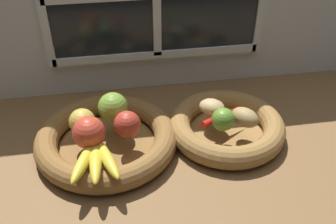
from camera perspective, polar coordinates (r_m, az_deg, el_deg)
ground_plane at (r=103.94cm, az=0.69°, el=-4.91°), size 140.00×90.00×3.00cm
back_wall at (r=114.75cm, az=-1.88°, el=16.26°), size 140.00×4.60×55.00cm
fruit_bowl_left at (r=99.91cm, az=-9.26°, el=-4.22°), size 37.08×37.08×5.96cm
fruit_bowl_right at (r=103.96cm, az=8.88°, el=-2.34°), size 31.75×31.75×5.96cm
apple_red_right at (r=93.78cm, az=-6.19°, el=-1.84°), size 6.74×6.74×6.74cm
apple_golden_left at (r=96.54cm, az=-12.85°, el=-1.44°), size 6.64×6.64×6.64cm
apple_green_back at (r=99.22cm, az=-8.33°, el=0.74°), size 7.86×7.86×7.86cm
apple_red_front at (r=91.62cm, az=-11.87°, el=-3.07°), size 7.97×7.97×7.97cm
banana_bunch_front at (r=88.24cm, az=-10.89°, el=-6.91°), size 12.53×16.44×2.83cm
potato_oblong at (r=102.11cm, az=6.65°, el=0.75°), size 8.88×8.41×4.14cm
potato_small at (r=99.17cm, az=11.57°, el=-0.79°), size 8.86×9.28×4.77cm
lime_near at (r=96.46cm, az=8.36°, el=-1.11°), size 6.00×6.00×6.00cm
chili_pepper at (r=101.38cm, az=8.47°, el=-0.45°), size 14.01×8.96×2.05cm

